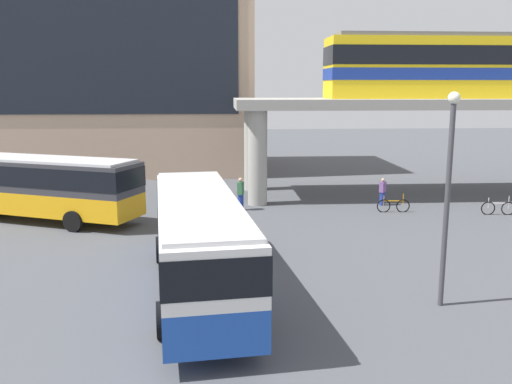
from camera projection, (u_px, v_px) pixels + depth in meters
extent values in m
plane|color=#47494F|center=(217.00, 214.00, 29.11)|extent=(120.00, 120.00, 0.00)
cube|color=tan|center=(104.00, 59.00, 43.39)|extent=(23.28, 11.29, 17.70)
cube|color=black|center=(87.00, 42.00, 37.64)|extent=(20.95, 0.10, 9.91)
cube|color=#9E9B93|center=(495.00, 103.00, 33.69)|extent=(32.27, 6.27, 0.60)
cylinder|color=#9E9B93|center=(258.00, 158.00, 30.97)|extent=(1.10, 1.10, 5.38)
cylinder|color=#9E9B93|center=(253.00, 149.00, 35.55)|extent=(1.10, 1.10, 5.38)
cube|color=#1E4CB2|center=(199.00, 262.00, 17.71)|extent=(3.72, 11.21, 1.10)
cube|color=silver|center=(198.00, 223.00, 17.46)|extent=(3.72, 11.21, 1.50)
cube|color=black|center=(198.00, 221.00, 17.45)|extent=(3.76, 11.26, 0.96)
cube|color=silver|center=(198.00, 199.00, 17.31)|extent=(3.53, 10.65, 0.12)
cylinder|color=black|center=(160.00, 249.00, 20.99)|extent=(0.39, 1.03, 1.00)
cylinder|color=black|center=(224.00, 246.00, 21.43)|extent=(0.39, 1.03, 1.00)
cylinder|color=black|center=(162.00, 320.00, 14.62)|extent=(0.39, 1.03, 1.00)
cylinder|color=black|center=(253.00, 313.00, 15.05)|extent=(0.39, 1.03, 1.00)
cube|color=orange|center=(37.00, 200.00, 27.47)|extent=(11.10, 6.61, 1.10)
cube|color=#333338|center=(36.00, 175.00, 27.23)|extent=(11.10, 6.61, 1.50)
cube|color=black|center=(35.00, 173.00, 27.21)|extent=(11.15, 6.67, 0.96)
cube|color=silver|center=(34.00, 159.00, 27.07)|extent=(10.54, 6.28, 0.12)
cylinder|color=black|center=(2.00, 201.00, 29.87)|extent=(1.03, 0.65, 1.00)
cylinder|color=black|center=(73.00, 221.00, 25.42)|extent=(1.03, 0.65, 1.00)
cylinder|color=black|center=(105.00, 210.00, 27.74)|extent=(1.03, 0.65, 1.00)
torus|color=black|center=(403.00, 206.00, 29.45)|extent=(0.74, 0.10, 0.74)
torus|color=black|center=(384.00, 206.00, 29.44)|extent=(0.74, 0.10, 0.74)
cylinder|color=orange|center=(394.00, 201.00, 29.39)|extent=(1.05, 0.10, 0.05)
cylinder|color=orange|center=(384.00, 201.00, 29.38)|extent=(0.04, 0.04, 0.55)
cylinder|color=orange|center=(403.00, 200.00, 29.39)|extent=(0.04, 0.04, 0.65)
torus|color=black|center=(508.00, 209.00, 28.83)|extent=(0.74, 0.14, 0.74)
torus|color=black|center=(488.00, 208.00, 28.87)|extent=(0.74, 0.14, 0.74)
cylinder|color=silver|center=(499.00, 203.00, 28.79)|extent=(1.05, 0.16, 0.05)
cylinder|color=silver|center=(489.00, 203.00, 28.81)|extent=(0.04, 0.04, 0.55)
cylinder|color=silver|center=(509.00, 202.00, 28.76)|extent=(0.04, 0.04, 0.65)
cylinder|color=navy|center=(382.00, 199.00, 31.19)|extent=(0.32, 0.32, 0.76)
cube|color=#724C8C|center=(383.00, 187.00, 31.07)|extent=(0.46, 0.47, 0.60)
sphere|color=tan|center=(383.00, 180.00, 30.99)|extent=(0.21, 0.21, 0.21)
cylinder|color=navy|center=(241.00, 202.00, 29.92)|extent=(0.32, 0.32, 0.88)
cube|color=#33663F|center=(241.00, 188.00, 29.77)|extent=(0.38, 0.47, 0.69)
sphere|color=tan|center=(241.00, 180.00, 29.68)|extent=(0.24, 0.24, 0.24)
cylinder|color=#3F3F44|center=(447.00, 208.00, 16.31)|extent=(0.16, 0.16, 6.19)
sphere|color=silver|center=(454.00, 98.00, 15.70)|extent=(0.36, 0.36, 0.36)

